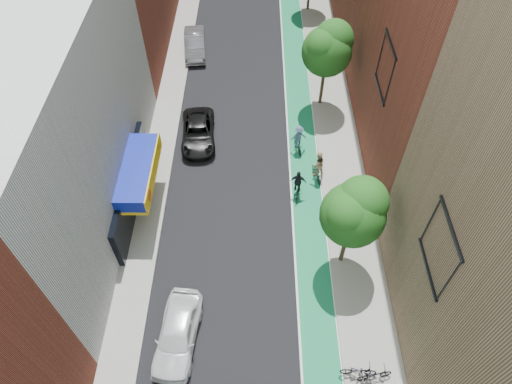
{
  "coord_description": "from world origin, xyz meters",
  "views": [
    {
      "loc": [
        0.8,
        -3.73,
        22.74
      ],
      "look_at": [
        0.72,
        13.86,
        1.5
      ],
      "focal_mm": 32.0,
      "sensor_mm": 36.0,
      "label": 1
    }
  ],
  "objects_px": {
    "cyclist_lane_near": "(317,167)",
    "cyclist_lane_far": "(298,140)",
    "parked_car_black": "(198,132)",
    "parked_car_white": "(177,334)",
    "parked_car_silver": "(195,44)",
    "cyclist_lane_mid": "(298,187)"
  },
  "relations": [
    {
      "from": "cyclist_lane_near",
      "to": "cyclist_lane_mid",
      "type": "distance_m",
      "value": 1.99
    },
    {
      "from": "parked_car_white",
      "to": "parked_car_black",
      "type": "distance_m",
      "value": 14.72
    },
    {
      "from": "parked_car_black",
      "to": "cyclist_lane_near",
      "type": "relative_size",
      "value": 2.22
    },
    {
      "from": "cyclist_lane_mid",
      "to": "parked_car_black",
      "type": "bearing_deg",
      "value": -27.55
    },
    {
      "from": "parked_car_black",
      "to": "parked_car_silver",
      "type": "height_order",
      "value": "parked_car_silver"
    },
    {
      "from": "parked_car_white",
      "to": "cyclist_lane_far",
      "type": "xyz_separation_m",
      "value": [
        6.76,
        13.78,
        0.1
      ]
    },
    {
      "from": "parked_car_white",
      "to": "cyclist_lane_mid",
      "type": "relative_size",
      "value": 2.31
    },
    {
      "from": "parked_car_white",
      "to": "cyclist_lane_mid",
      "type": "bearing_deg",
      "value": 61.71
    },
    {
      "from": "parked_car_black",
      "to": "parked_car_silver",
      "type": "distance_m",
      "value": 10.99
    },
    {
      "from": "parked_car_black",
      "to": "cyclist_lane_far",
      "type": "xyz_separation_m",
      "value": [
        7.0,
        -0.94,
        0.22
      ]
    },
    {
      "from": "parked_car_silver",
      "to": "cyclist_lane_far",
      "type": "distance_m",
      "value": 14.43
    },
    {
      "from": "parked_car_white",
      "to": "cyclist_lane_near",
      "type": "height_order",
      "value": "cyclist_lane_near"
    },
    {
      "from": "cyclist_lane_near",
      "to": "cyclist_lane_far",
      "type": "height_order",
      "value": "cyclist_lane_near"
    },
    {
      "from": "cyclist_lane_far",
      "to": "parked_car_white",
      "type": "bearing_deg",
      "value": 51.49
    },
    {
      "from": "parked_car_white",
      "to": "parked_car_silver",
      "type": "distance_m",
      "value": 25.69
    },
    {
      "from": "cyclist_lane_far",
      "to": "cyclist_lane_mid",
      "type": "bearing_deg",
      "value": 74.24
    },
    {
      "from": "parked_car_white",
      "to": "cyclist_lane_near",
      "type": "xyz_separation_m",
      "value": [
        7.85,
        11.11,
        0.18
      ]
    },
    {
      "from": "parked_car_white",
      "to": "parked_car_black",
      "type": "xyz_separation_m",
      "value": [
        -0.24,
        14.72,
        -0.12
      ]
    },
    {
      "from": "parked_car_black",
      "to": "cyclist_lane_mid",
      "type": "height_order",
      "value": "cyclist_lane_mid"
    },
    {
      "from": "parked_car_black",
      "to": "cyclist_lane_far",
      "type": "distance_m",
      "value": 7.06
    },
    {
      "from": "cyclist_lane_near",
      "to": "cyclist_lane_mid",
      "type": "relative_size",
      "value": 1.09
    },
    {
      "from": "cyclist_lane_near",
      "to": "cyclist_lane_far",
      "type": "distance_m",
      "value": 2.89
    }
  ]
}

